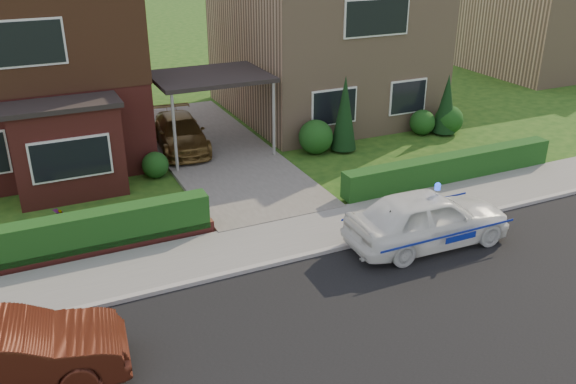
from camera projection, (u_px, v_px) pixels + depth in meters
ground at (388, 323)px, 12.37m from camera, size 120.00×120.00×0.00m
road at (388, 323)px, 12.37m from camera, size 60.00×6.00×0.02m
kerb at (319, 253)px, 14.87m from camera, size 60.00×0.16×0.12m
sidewalk at (300, 235)px, 15.74m from camera, size 60.00×2.00×0.10m
driveway at (214, 151)px, 21.44m from camera, size 3.80×12.00×0.12m
house_left at (13, 42)px, 20.07m from camera, size 7.50×9.53×7.25m
house_right at (322, 23)px, 24.68m from camera, size 7.50×8.06×7.25m
carport_link at (211, 78)px, 20.34m from camera, size 3.80×3.00×2.77m
dwarf_wall at (58, 257)px, 14.44m from camera, size 7.70×0.25×0.36m
hedge_left at (59, 261)px, 14.64m from camera, size 7.50×0.55×0.90m
hedge_right at (449, 182)px, 19.03m from camera, size 7.50×0.55×0.80m
shrub_left_mid at (104, 169)px, 18.25m from camera, size 1.32×1.32×1.32m
shrub_left_near at (155, 165)px, 19.21m from camera, size 0.84×0.84×0.84m
shrub_right_near at (316, 137)px, 21.13m from camera, size 1.20×1.20×1.20m
shrub_right_mid at (422, 122)px, 23.04m from camera, size 0.96×0.96×0.96m
shrub_right_far at (449, 120)px, 23.15m from camera, size 1.08×1.08×1.08m
conifer_a at (344, 115)px, 21.07m from camera, size 0.90×0.90×2.60m
conifer_b at (446, 106)px, 22.85m from camera, size 0.90×0.90×2.20m
neighbour_right at (541, 21)px, 32.25m from camera, size 6.50×7.00×5.20m
police_car at (428, 219)px, 15.10m from camera, size 3.88×4.27×1.60m
driveway_car at (180, 133)px, 21.28m from camera, size 1.96×4.01×1.12m
street_car at (3, 358)px, 10.36m from camera, size 1.85×4.25×1.36m
potted_plant_a at (58, 235)px, 14.97m from camera, size 0.45×0.33×0.80m
potted_plant_b at (1, 247)px, 14.48m from camera, size 0.51×0.48×0.74m
potted_plant_c at (60, 222)px, 15.76m from camera, size 0.43×0.43×0.70m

